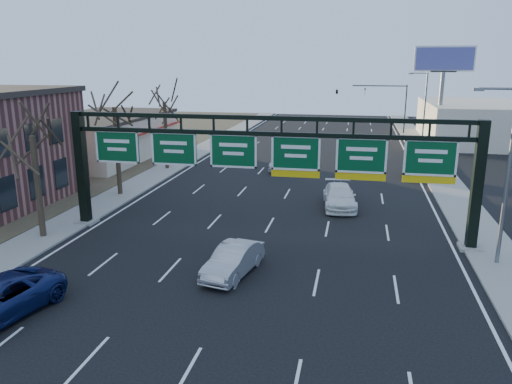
# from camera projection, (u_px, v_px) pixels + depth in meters

# --- Properties ---
(ground) EXTENTS (160.00, 160.00, 0.00)m
(ground) POSITION_uv_depth(u_px,v_px,m) (231.00, 294.00, 22.48)
(ground) COLOR black
(ground) RESTS_ON ground
(sidewalk_left) EXTENTS (3.00, 120.00, 0.12)m
(sidewalk_left) POSITION_uv_depth(u_px,v_px,m) (146.00, 180.00, 43.90)
(sidewalk_left) COLOR gray
(sidewalk_left) RESTS_ON ground
(sidewalk_right) EXTENTS (3.00, 120.00, 0.12)m
(sidewalk_right) POSITION_uv_depth(u_px,v_px,m) (453.00, 195.00, 38.95)
(sidewalk_right) COLOR gray
(sidewalk_right) RESTS_ON ground
(dirt_strip_left) EXTENTS (21.00, 120.00, 0.06)m
(dirt_strip_left) POSITION_uv_depth(u_px,v_px,m) (23.00, 174.00, 46.26)
(dirt_strip_left) COLOR #473D2B
(dirt_strip_left) RESTS_ON ground
(lane_markings) EXTENTS (21.60, 120.00, 0.01)m
(lane_markings) POSITION_uv_depth(u_px,v_px,m) (291.00, 188.00, 41.44)
(lane_markings) COLOR white
(lane_markings) RESTS_ON ground
(sign_gantry) EXTENTS (24.60, 1.20, 7.20)m
(sign_gantry) POSITION_uv_depth(u_px,v_px,m) (267.00, 160.00, 28.86)
(sign_gantry) COLOR black
(sign_gantry) RESTS_ON ground
(cream_strip) EXTENTS (10.90, 18.40, 4.70)m
(cream_strip) POSITION_uv_depth(u_px,v_px,m) (104.00, 137.00, 53.53)
(cream_strip) COLOR beige
(cream_strip) RESTS_ON ground
(building_right_distant) EXTENTS (12.00, 20.00, 5.00)m
(building_right_distant) POSITION_uv_depth(u_px,v_px,m) (473.00, 122.00, 65.38)
(building_right_distant) COLOR beige
(building_right_distant) RESTS_ON ground
(tree_gantry) EXTENTS (3.60, 3.60, 8.48)m
(tree_gantry) POSITION_uv_depth(u_px,v_px,m) (30.00, 117.00, 27.90)
(tree_gantry) COLOR #31271B
(tree_gantry) RESTS_ON sidewalk_left
(tree_mid) EXTENTS (3.60, 3.60, 9.24)m
(tree_mid) POSITION_uv_depth(u_px,v_px,m) (113.00, 93.00, 37.19)
(tree_mid) COLOR #31271B
(tree_mid) RESTS_ON sidewalk_left
(tree_far) EXTENTS (3.60, 3.60, 8.86)m
(tree_far) POSITION_uv_depth(u_px,v_px,m) (164.00, 91.00, 46.76)
(tree_far) COLOR #31271B
(tree_far) RESTS_ON sidewalk_left
(streetlight_near) EXTENTS (2.15, 0.22, 9.00)m
(streetlight_near) POSITION_uv_depth(u_px,v_px,m) (506.00, 168.00, 24.48)
(streetlight_near) COLOR slate
(streetlight_near) RESTS_ON sidewalk_right
(streetlight_far) EXTENTS (2.15, 0.22, 9.00)m
(streetlight_far) POSITION_uv_depth(u_px,v_px,m) (424.00, 108.00, 56.71)
(streetlight_far) COLOR slate
(streetlight_far) RESTS_ON sidewalk_right
(billboard_right) EXTENTS (7.00, 0.50, 12.00)m
(billboard_right) POSITION_uv_depth(u_px,v_px,m) (443.00, 71.00, 59.93)
(billboard_right) COLOR slate
(billboard_right) RESTS_ON ground
(traffic_signal_mast) EXTENTS (10.16, 0.54, 7.00)m
(traffic_signal_mast) POSITION_uv_depth(u_px,v_px,m) (363.00, 95.00, 72.13)
(traffic_signal_mast) COLOR black
(traffic_signal_mast) RESTS_ON ground
(car_silver_sedan) EXTENTS (2.42, 4.69, 1.47)m
(car_silver_sedan) POSITION_uv_depth(u_px,v_px,m) (233.00, 260.00, 24.35)
(car_silver_sedan) COLOR #A7A7AC
(car_silver_sedan) RESTS_ON ground
(car_white_wagon) EXTENTS (2.78, 5.61, 1.57)m
(car_white_wagon) POSITION_uv_depth(u_px,v_px,m) (340.00, 196.00, 35.73)
(car_white_wagon) COLOR white
(car_white_wagon) RESTS_ON ground
(car_grey_far) EXTENTS (1.85, 4.02, 1.33)m
(car_grey_far) POSITION_uv_depth(u_px,v_px,m) (415.00, 171.00, 44.71)
(car_grey_far) COLOR #474A4C
(car_grey_far) RESTS_ON ground
(car_silver_distant) EXTENTS (2.27, 4.72, 1.49)m
(car_silver_distant) POSITION_uv_depth(u_px,v_px,m) (284.00, 162.00, 47.97)
(car_silver_distant) COLOR #A5A5AA
(car_silver_distant) RESTS_ON ground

